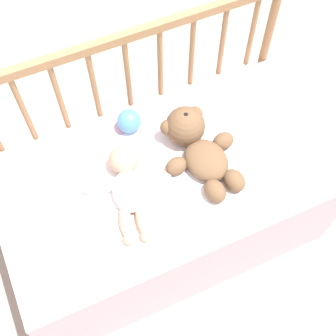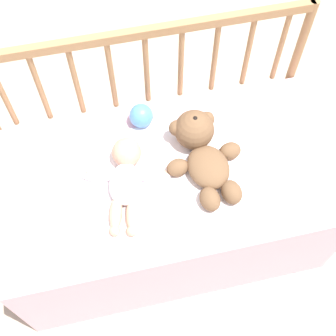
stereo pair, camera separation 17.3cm
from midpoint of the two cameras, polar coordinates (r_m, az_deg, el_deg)
ground_plane at (r=2.27m, az=-2.28°, el=-7.52°), size 12.00×12.00×0.00m
crib_mattress at (r=2.02m, az=-2.54°, el=-4.65°), size 1.30×0.69×0.54m
crib_rail at (r=1.88m, az=-7.45°, el=9.80°), size 1.30×0.04×0.93m
blanket at (r=1.77m, az=-2.57°, el=-1.67°), size 0.83×0.52×0.01m
teddy_bear at (r=1.78m, az=0.79°, el=2.66°), size 0.31×0.41×0.16m
baby at (r=1.73m, az=-7.78°, el=-2.32°), size 0.33×0.38×0.11m
toy_ball at (r=1.87m, az=-7.41°, el=5.47°), size 0.10×0.10×0.10m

